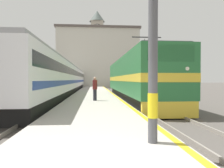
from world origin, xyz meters
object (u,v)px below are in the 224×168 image
(locomotive_train, at_px, (134,79))
(person_on_platform, at_px, (95,88))
(clock_tower, at_px, (97,46))
(passenger_train, at_px, (68,79))

(locomotive_train, relative_size, person_on_platform, 11.30)
(clock_tower, bearing_deg, passenger_train, -97.89)
(locomotive_train, relative_size, clock_tower, 0.85)
(passenger_train, xyz_separation_m, clock_tower, (4.76, 34.36, 10.12))
(passenger_train, bearing_deg, clock_tower, 82.11)
(person_on_platform, bearing_deg, locomotive_train, 46.49)
(passenger_train, bearing_deg, locomotive_train, -59.63)
(passenger_train, bearing_deg, person_on_platform, -76.81)
(locomotive_train, relative_size, passenger_train, 0.40)
(locomotive_train, height_order, person_on_platform, locomotive_train)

